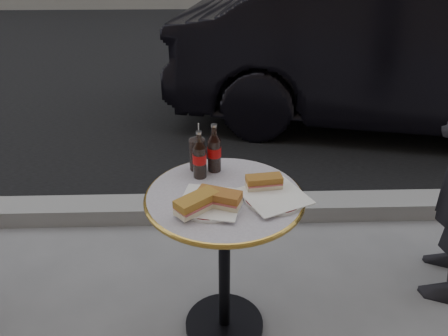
{
  "coord_description": "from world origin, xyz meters",
  "views": [
    {
      "loc": [
        -0.05,
        -1.42,
        1.64
      ],
      "look_at": [
        0.0,
        0.05,
        0.82
      ],
      "focal_mm": 35.0,
      "sensor_mm": 36.0,
      "label": 1
    }
  ],
  "objects_px": {
    "cola_bottle_right": "(214,148)",
    "parked_car": "(406,52)",
    "bistro_table": "(224,267)",
    "cola_bottle_left": "(199,155)",
    "cola_glass": "(197,154)",
    "plate_left": "(210,204)",
    "plate_right": "(274,198)"
  },
  "relations": [
    {
      "from": "cola_glass",
      "to": "parked_car",
      "type": "distance_m",
      "value": 2.82
    },
    {
      "from": "bistro_table",
      "to": "plate_left",
      "type": "relative_size",
      "value": 3.15
    },
    {
      "from": "cola_bottle_right",
      "to": "cola_glass",
      "type": "bearing_deg",
      "value": 169.56
    },
    {
      "from": "bistro_table",
      "to": "plate_left",
      "type": "height_order",
      "value": "plate_left"
    },
    {
      "from": "bistro_table",
      "to": "plate_left",
      "type": "distance_m",
      "value": 0.38
    },
    {
      "from": "plate_left",
      "to": "plate_right",
      "type": "relative_size",
      "value": 0.99
    },
    {
      "from": "bistro_table",
      "to": "parked_car",
      "type": "distance_m",
      "value": 2.93
    },
    {
      "from": "plate_right",
      "to": "cola_glass",
      "type": "distance_m",
      "value": 0.39
    },
    {
      "from": "parked_car",
      "to": "cola_bottle_right",
      "type": "bearing_deg",
      "value": 154.11
    },
    {
      "from": "plate_left",
      "to": "cola_bottle_left",
      "type": "distance_m",
      "value": 0.24
    },
    {
      "from": "plate_left",
      "to": "bistro_table",
      "type": "bearing_deg",
      "value": 54.09
    },
    {
      "from": "bistro_table",
      "to": "cola_bottle_left",
      "type": "xyz_separation_m",
      "value": [
        -0.1,
        0.14,
        0.47
      ]
    },
    {
      "from": "cola_bottle_left",
      "to": "cola_glass",
      "type": "height_order",
      "value": "cola_bottle_left"
    },
    {
      "from": "cola_bottle_left",
      "to": "cola_glass",
      "type": "xyz_separation_m",
      "value": [
        -0.01,
        0.07,
        -0.03
      ]
    },
    {
      "from": "plate_left",
      "to": "cola_bottle_left",
      "type": "height_order",
      "value": "cola_bottle_left"
    },
    {
      "from": "cola_bottle_right",
      "to": "parked_car",
      "type": "distance_m",
      "value": 2.79
    },
    {
      "from": "bistro_table",
      "to": "cola_bottle_left",
      "type": "bearing_deg",
      "value": 124.88
    },
    {
      "from": "cola_glass",
      "to": "cola_bottle_left",
      "type": "bearing_deg",
      "value": -80.17
    },
    {
      "from": "plate_left",
      "to": "cola_bottle_right",
      "type": "height_order",
      "value": "cola_bottle_right"
    },
    {
      "from": "cola_bottle_right",
      "to": "parked_car",
      "type": "xyz_separation_m",
      "value": [
        1.72,
        2.19,
        -0.16
      ]
    },
    {
      "from": "cola_glass",
      "to": "parked_car",
      "type": "xyz_separation_m",
      "value": [
        1.79,
        2.18,
        -0.13
      ]
    },
    {
      "from": "plate_left",
      "to": "parked_car",
      "type": "distance_m",
      "value": 3.01
    },
    {
      "from": "plate_left",
      "to": "cola_glass",
      "type": "xyz_separation_m",
      "value": [
        -0.05,
        0.28,
        0.06
      ]
    },
    {
      "from": "bistro_table",
      "to": "cola_bottle_right",
      "type": "bearing_deg",
      "value": 100.69
    },
    {
      "from": "plate_left",
      "to": "parked_car",
      "type": "relative_size",
      "value": 0.06
    },
    {
      "from": "parked_car",
      "to": "cola_bottle_left",
      "type": "bearing_deg",
      "value": 153.82
    },
    {
      "from": "cola_bottle_right",
      "to": "plate_right",
      "type": "bearing_deg",
      "value": -46.18
    },
    {
      "from": "cola_bottle_right",
      "to": "parked_car",
      "type": "bearing_deg",
      "value": 51.88
    },
    {
      "from": "cola_bottle_right",
      "to": "bistro_table",
      "type": "bearing_deg",
      "value": -79.31
    },
    {
      "from": "bistro_table",
      "to": "cola_bottle_right",
      "type": "relative_size",
      "value": 3.47
    },
    {
      "from": "cola_bottle_left",
      "to": "parked_car",
      "type": "relative_size",
      "value": 0.05
    },
    {
      "from": "parked_car",
      "to": "bistro_table",
      "type": "bearing_deg",
      "value": 156.99
    }
  ]
}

